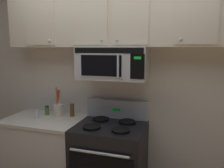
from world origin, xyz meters
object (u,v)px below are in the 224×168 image
(utensil_crock_cream, at_px, (58,108))
(pepper_mill, at_px, (72,110))
(stove_range, at_px, (110,162))
(salt_shaker, at_px, (36,114))
(over_range_microwave, at_px, (113,63))
(spice_jar, at_px, (47,110))

(utensil_crock_cream, bearing_deg, pepper_mill, 13.94)
(stove_range, relative_size, utensil_crock_cream, 3.01)
(utensil_crock_cream, height_order, salt_shaker, utensil_crock_cream)
(over_range_microwave, xyz_separation_m, salt_shaker, (-0.93, -0.14, -0.62))
(spice_jar, bearing_deg, pepper_mill, 6.49)
(stove_range, distance_m, over_range_microwave, 1.11)
(utensil_crock_cream, distance_m, salt_shaker, 0.27)
(utensil_crock_cream, relative_size, spice_jar, 3.17)
(over_range_microwave, xyz_separation_m, spice_jar, (-0.89, 0.02, -0.62))
(over_range_microwave, distance_m, salt_shaker, 1.13)
(over_range_microwave, distance_m, spice_jar, 1.08)
(over_range_microwave, height_order, spice_jar, over_range_microwave)
(pepper_mill, bearing_deg, spice_jar, -173.51)
(utensil_crock_cream, xyz_separation_m, pepper_mill, (0.17, 0.04, -0.02))
(stove_range, relative_size, spice_jar, 9.54)
(stove_range, height_order, utensil_crock_cream, utensil_crock_cream)
(stove_range, relative_size, salt_shaker, 10.66)
(over_range_microwave, bearing_deg, pepper_mill, 174.03)
(salt_shaker, xyz_separation_m, spice_jar, (0.05, 0.16, 0.01))
(utensil_crock_cream, height_order, pepper_mill, utensil_crock_cream)
(utensil_crock_cream, xyz_separation_m, spice_jar, (-0.17, 0.00, -0.04))
(utensil_crock_cream, bearing_deg, stove_range, -10.43)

